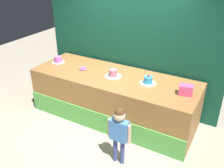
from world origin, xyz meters
name	(u,v)px	position (x,y,z in m)	size (l,w,h in m)	color
ground_plane	(99,131)	(0.00, 0.00, 0.00)	(12.00, 12.00, 0.00)	#ADA38E
stage_platform	(113,97)	(0.00, 0.58, 0.46)	(3.30, 1.18, 0.93)	#9E6B38
curtain_backdrop	(130,46)	(0.00, 1.26, 1.33)	(3.93, 0.08, 2.67)	#144C38
child_figure	(119,129)	(0.70, -0.52, 0.67)	(0.40, 0.18, 1.03)	#3F4C8C
pink_box	(186,90)	(1.40, 0.54, 1.02)	(0.22, 0.15, 0.18)	#F6538C
donut	(83,69)	(-0.70, 0.55, 0.95)	(0.15, 0.15, 0.04)	#CC66D8
cake_left	(58,60)	(-1.40, 0.60, 0.99)	(0.28, 0.28, 0.16)	silver
cake_center	(113,74)	(0.00, 0.56, 0.99)	(0.33, 0.33, 0.19)	silver
cake_right	(148,81)	(0.70, 0.61, 0.99)	(0.30, 0.30, 0.18)	white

